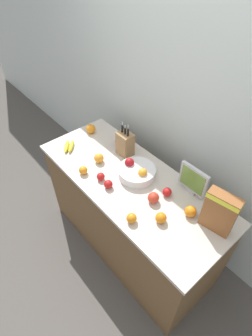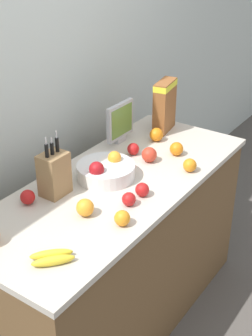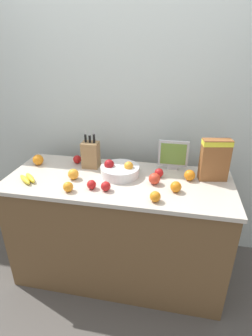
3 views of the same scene
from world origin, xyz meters
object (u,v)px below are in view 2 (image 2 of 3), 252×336
orange_front_left (85,208)px  orange_near_bowl (122,218)px  fruit_bowl (105,171)px  orange_back_center (190,165)px  banana_bunch (52,257)px  orange_front_right (156,135)px  apple_rightmost (28,197)px  orange_mid_right (177,149)px  small_monitor (120,122)px  cereal_box (165,104)px  apple_front (149,155)px  knife_block (54,174)px  apple_leftmost (129,199)px  apple_rear (142,190)px  apple_by_knife_block (133,149)px

orange_front_left → orange_near_bowl: (0.03, -0.18, -0.01)m
fruit_bowl → orange_back_center: size_ratio=4.16×
banana_bunch → orange_front_right: (1.17, 0.24, 0.02)m
orange_back_center → orange_near_bowl: orange_back_center is taller
apple_rightmost → orange_mid_right: bearing=-21.1°
orange_back_center → orange_front_right: orange_front_right is taller
small_monitor → orange_back_center: size_ratio=3.35×
cereal_box → apple_front: size_ratio=3.76×
orange_front_right → apple_rightmost: bearing=171.9°
fruit_bowl → cereal_box: bearing=5.4°
apple_front → orange_near_bowl: 0.61m
orange_mid_right → orange_near_bowl: bearing=-169.2°
knife_block → apple_leftmost: bearing=-71.7°
banana_bunch → apple_rear: size_ratio=2.59×
cereal_box → apple_by_knife_block: (-0.39, -0.03, -0.14)m
cereal_box → apple_front: 0.46m
apple_leftmost → apple_rightmost: bearing=122.8°
banana_bunch → apple_leftmost: 0.50m
banana_bunch → orange_front_right: 1.19m
orange_front_left → orange_front_right: same height
apple_by_knife_block → orange_back_center: size_ratio=0.95×
small_monitor → orange_near_bowl: bearing=-144.2°
knife_block → orange_mid_right: (0.69, -0.27, -0.07)m
cereal_box → orange_back_center: (-0.39, -0.38, -0.13)m
small_monitor → fruit_bowl: size_ratio=0.81×
apple_rear → orange_back_center: orange_back_center is taller
fruit_bowl → orange_mid_right: size_ratio=3.91×
fruit_bowl → apple_rightmost: bearing=159.3°
apple_by_knife_block → orange_front_left: bearing=-165.5°
knife_block → orange_front_right: knife_block is taller
apple_front → orange_mid_right: apple_front is taller
apple_by_knife_block → orange_near_bowl: size_ratio=0.96×
fruit_bowl → apple_leftmost: (-0.14, -0.24, -0.01)m
small_monitor → knife_block: bearing=-172.9°
knife_block → apple_rear: (0.22, -0.35, -0.07)m
orange_front_right → orange_near_bowl: bearing=-158.2°
orange_near_bowl → orange_back_center: bearing=-1.2°
banana_bunch → orange_front_right: size_ratio=2.17×
knife_block → banana_bunch: bearing=-139.2°
apple_by_knife_block → orange_near_bowl: (-0.59, -0.34, 0.00)m
cereal_box → orange_near_bowl: (-0.98, -0.37, -0.14)m
small_monitor → orange_front_left: small_monitor is taller
cereal_box → orange_front_right: 0.22m
fruit_bowl → orange_back_center: (0.31, -0.32, -0.01)m
banana_bunch → apple_front: apple_front is taller
orange_back_center → fruit_bowl: bearing=133.8°
orange_front_right → apple_leftmost: bearing=-158.7°
apple_by_knife_block → orange_back_center: (0.00, -0.35, 0.00)m
apple_front → orange_back_center: apple_front is taller
fruit_bowl → apple_rear: 0.25m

